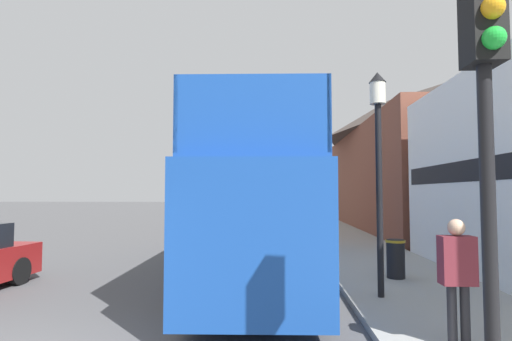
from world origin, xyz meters
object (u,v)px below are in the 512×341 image
at_px(pedestrian_nearest, 457,270).
at_px(traffic_signal, 486,92).
at_px(parked_car_ahead_of_bus, 283,223).
at_px(lamp_post_nearest, 378,140).
at_px(lamp_post_second, 324,158).
at_px(litter_bin, 396,258).
at_px(tour_bus, 258,208).

bearing_deg(pedestrian_nearest, traffic_signal, -107.60).
bearing_deg(parked_car_ahead_of_bus, traffic_signal, -84.38).
relative_size(pedestrian_nearest, lamp_post_nearest, 0.38).
bearing_deg(traffic_signal, lamp_post_second, 89.14).
height_order(parked_car_ahead_of_bus, pedestrian_nearest, pedestrian_nearest).
bearing_deg(litter_bin, tour_bus, 159.41).
bearing_deg(lamp_post_second, lamp_post_nearest, -88.87).
bearing_deg(litter_bin, lamp_post_second, 99.29).
distance_m(parked_car_ahead_of_bus, pedestrian_nearest, 14.88).
height_order(tour_bus, lamp_post_second, lamp_post_second).
xyz_separation_m(traffic_signal, litter_bin, (1.19, 6.73, -2.45)).
xyz_separation_m(pedestrian_nearest, litter_bin, (0.47, 4.46, -0.55)).
relative_size(parked_car_ahead_of_bus, litter_bin, 4.46).
bearing_deg(traffic_signal, parked_car_ahead_of_bus, 94.77).
relative_size(lamp_post_second, litter_bin, 5.42).
bearing_deg(traffic_signal, pedestrian_nearest, 72.40).
height_order(lamp_post_nearest, lamp_post_second, lamp_post_second).
height_order(pedestrian_nearest, litter_bin, pedestrian_nearest).
bearing_deg(parked_car_ahead_of_bus, tour_bus, -94.73).
height_order(tour_bus, traffic_signal, traffic_signal).
xyz_separation_m(parked_car_ahead_of_bus, lamp_post_second, (1.61, -4.15, 2.93)).
xyz_separation_m(parked_car_ahead_of_bus, traffic_signal, (1.42, -16.99, 2.38)).
distance_m(pedestrian_nearest, lamp_post_nearest, 3.41).
xyz_separation_m(traffic_signal, lamp_post_nearest, (0.35, 4.90, 0.24)).
height_order(tour_bus, parked_car_ahead_of_bus, tour_bus).
bearing_deg(pedestrian_nearest, parked_car_ahead_of_bus, 98.27).
xyz_separation_m(tour_bus, litter_bin, (3.48, -1.31, -1.17)).
height_order(pedestrian_nearest, traffic_signal, traffic_signal).
bearing_deg(lamp_post_nearest, litter_bin, 65.32).
bearing_deg(litter_bin, lamp_post_nearest, -114.68).
xyz_separation_m(pedestrian_nearest, lamp_post_second, (-0.53, 10.56, 2.45)).
xyz_separation_m(pedestrian_nearest, traffic_signal, (-0.72, -2.27, 1.91)).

